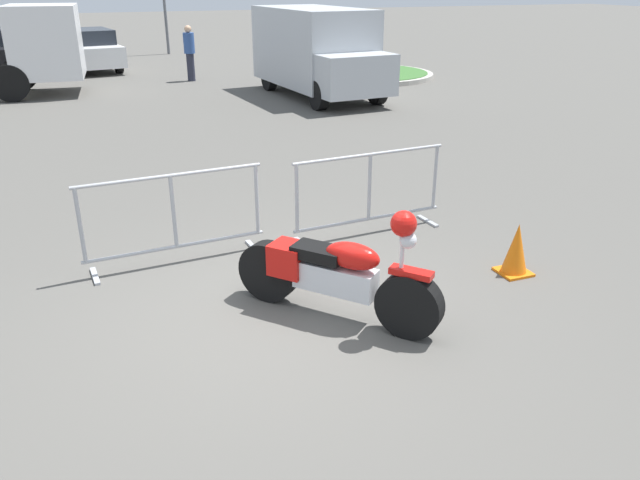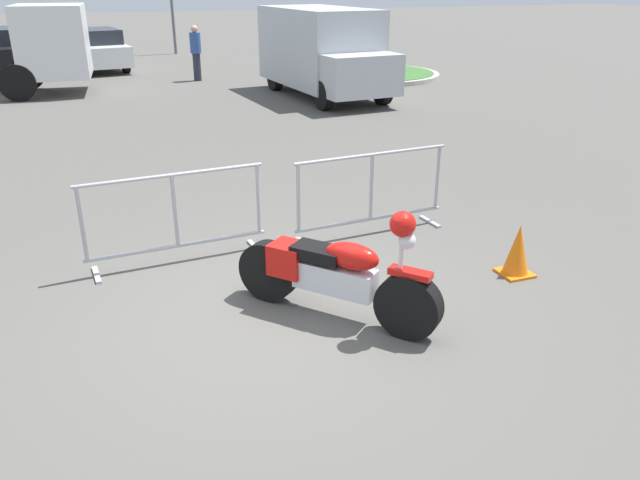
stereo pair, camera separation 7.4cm
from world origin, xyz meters
TOP-DOWN VIEW (x-y plane):
  - ground_plane at (0.00, 0.00)m, footprint 120.00×120.00m
  - motorcycle at (0.56, -0.20)m, footprint 1.52×1.74m
  - crowd_barrier_near at (-0.66, 1.61)m, footprint 2.09×0.58m
  - crowd_barrier_far at (1.78, 1.61)m, footprint 2.09×0.58m
  - delivery_van at (4.82, 11.34)m, footprint 2.36×5.14m
  - parked_car_black at (-3.77, 19.26)m, footprint 2.47×4.64m
  - parked_car_white at (-0.84, 19.12)m, footprint 2.31×4.34m
  - pedestrian at (2.07, 15.32)m, footprint 0.37×0.37m
  - planter_island at (7.56, 14.15)m, footprint 4.46×4.46m
  - traffic_cone at (2.80, -0.05)m, footprint 0.34×0.34m

SIDE VIEW (x-z plane):
  - ground_plane at x=0.00m, z-range 0.00..0.00m
  - planter_island at x=7.56m, z-range -0.25..0.70m
  - traffic_cone at x=2.80m, z-range -0.01..0.58m
  - motorcycle at x=0.56m, z-range -0.14..1.07m
  - crowd_barrier_near at x=-0.66m, z-range 0.02..1.09m
  - crowd_barrier_far at x=1.78m, z-range 0.02..1.09m
  - parked_car_white at x=-0.84m, z-range 0.01..1.41m
  - parked_car_black at x=-3.77m, z-range 0.01..1.51m
  - pedestrian at x=2.07m, z-range 0.07..1.76m
  - delivery_van at x=4.82m, z-range 0.09..2.40m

